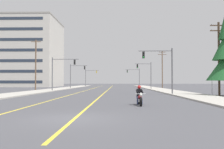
{
  "coord_description": "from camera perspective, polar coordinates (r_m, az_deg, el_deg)",
  "views": [
    {
      "loc": [
        2.17,
        -11.83,
        1.73
      ],
      "look_at": [
        1.52,
        18.73,
        2.61
      ],
      "focal_mm": 40.37,
      "sensor_mm": 36.0,
      "label": 1
    }
  ],
  "objects": [
    {
      "name": "apartment_building_far_left_block",
      "position": [
        95.97,
        -19.85,
        4.56
      ],
      "size": [
        26.31,
        21.89,
        23.84
      ],
      "color": "beige",
      "rests_on": "ground"
    },
    {
      "name": "utility_pole_right_far",
      "position": [
        69.38,
        11.32,
        1.45
      ],
      "size": [
        2.29,
        0.26,
        10.14
      ],
      "color": "brown",
      "rests_on": "ground"
    },
    {
      "name": "motorcycle_with_rider",
      "position": [
        18.65,
        6.24,
        -5.15
      ],
      "size": [
        0.7,
        2.19,
        1.46
      ],
      "color": "black",
      "rests_on": "ground"
    },
    {
      "name": "sidewalk_kerb_left",
      "position": [
        53.57,
        -13.32,
        -3.37
      ],
      "size": [
        4.4,
        110.0,
        0.14
      ],
      "primitive_type": "cube",
      "color": "#ADA89E",
      "rests_on": "ground"
    },
    {
      "name": "utility_pole_left_near",
      "position": [
        52.06,
        -16.89,
        2.28
      ],
      "size": [
        1.92,
        0.26,
        10.06
      ],
      "color": "brown",
      "rests_on": "ground"
    },
    {
      "name": "lane_stripe_left",
      "position": [
        57.19,
        -4.98,
        -3.36
      ],
      "size": [
        0.16,
        100.0,
        0.01
      ],
      "primitive_type": "cube",
      "color": "yellow",
      "rests_on": "ground"
    },
    {
      "name": "utility_pole_right_near",
      "position": [
        33.65,
        23.06,
        3.88
      ],
      "size": [
        2.09,
        0.26,
        9.07
      ],
      "color": "#4C3828",
      "rests_on": "ground"
    },
    {
      "name": "lane_stripe_center",
      "position": [
        56.89,
        -0.8,
        -3.38
      ],
      "size": [
        0.16,
        100.0,
        0.01
      ],
      "primitive_type": "cube",
      "color": "yellow",
      "rests_on": "ground"
    },
    {
      "name": "sidewalk_kerb_right",
      "position": [
        52.65,
        11.19,
        -3.42
      ],
      "size": [
        4.4,
        110.0,
        0.14
      ],
      "primitive_type": "cube",
      "color": "#ADA89E",
      "rests_on": "ground"
    },
    {
      "name": "street_sign",
      "position": [
        33.16,
        21.71,
        -1.92
      ],
      "size": [
        0.44,
        0.07,
        2.4
      ],
      "color": "gray",
      "rests_on": "ground"
    },
    {
      "name": "traffic_signal_near_right",
      "position": [
        34.15,
        11.35,
        2.33
      ],
      "size": [
        4.54,
        0.37,
        6.2
      ],
      "color": "#56565B",
      "rests_on": "ground"
    },
    {
      "name": "traffic_signal_near_left",
      "position": [
        47.07,
        -11.71,
        1.28
      ],
      "size": [
        4.95,
        0.38,
        6.2
      ],
      "color": "#56565B",
      "rests_on": "ground"
    },
    {
      "name": "traffic_signal_mid_left",
      "position": [
        65.2,
        -8.32,
        0.43
      ],
      "size": [
        4.4,
        0.37,
        6.2
      ],
      "color": "#56565B",
      "rests_on": "ground"
    },
    {
      "name": "traffic_signal_mid_right",
      "position": [
        58.22,
        7.82,
        0.64
      ],
      "size": [
        3.76,
        0.37,
        6.2
      ],
      "color": "#56565B",
      "rests_on": "ground"
    },
    {
      "name": "traffic_signal_far_right",
      "position": [
        85.77,
        5.28,
        -0.05
      ],
      "size": [
        4.91,
        0.37,
        6.2
      ],
      "color": "#56565B",
      "rests_on": "ground"
    },
    {
      "name": "ground_plane",
      "position": [
        12.15,
        -9.23,
        -9.81
      ],
      "size": [
        400.0,
        400.0,
        0.0
      ],
      "primitive_type": "plane",
      "color": "#47474C"
    },
    {
      "name": "traffic_signal_far_left",
      "position": [
        92.38,
        -5.15,
        -0.16
      ],
      "size": [
        4.85,
        0.38,
        6.2
      ],
      "color": "#56565B",
      "rests_on": "ground"
    }
  ]
}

